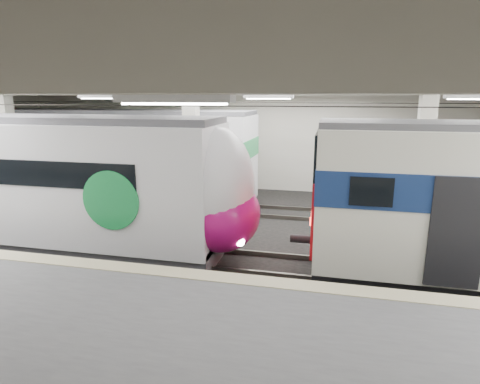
# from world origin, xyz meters

# --- Properties ---
(station_hall) EXTENTS (36.00, 24.00, 5.75)m
(station_hall) POSITION_xyz_m (0.00, -1.74, 3.24)
(station_hall) COLOR black
(station_hall) RESTS_ON ground
(modern_emu) EXTENTS (13.51, 2.79, 4.37)m
(modern_emu) POSITION_xyz_m (-6.08, -0.00, 2.15)
(modern_emu) COLOR white
(modern_emu) RESTS_ON ground
(far_train) EXTENTS (13.71, 3.22, 4.37)m
(far_train) POSITION_xyz_m (-8.00, 5.50, 2.26)
(far_train) COLOR white
(far_train) RESTS_ON ground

